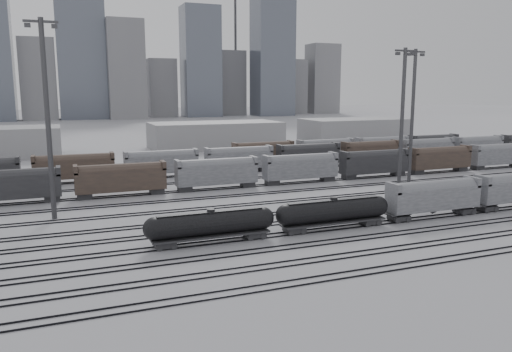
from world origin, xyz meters
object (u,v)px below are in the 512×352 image
object	(u,v)px
tank_car_b	(334,211)
light_mast_c	(402,119)
hopper_car_a	(434,195)
tank_car_a	(211,224)

from	to	relation	value
tank_car_b	light_mast_c	world-z (taller)	light_mast_c
tank_car_b	hopper_car_a	world-z (taller)	hopper_car_a
tank_car_b	tank_car_a	bearing A→B (deg)	180.00
tank_car_b	light_mast_c	xyz separation A→B (m)	(20.83, 13.85, 10.78)
tank_car_a	light_mast_c	world-z (taller)	light_mast_c
tank_car_a	hopper_car_a	bearing A→B (deg)	0.00
tank_car_b	light_mast_c	distance (m)	27.24
light_mast_c	tank_car_a	bearing A→B (deg)	-159.68
hopper_car_a	tank_car_a	bearing A→B (deg)	-180.00
tank_car_a	hopper_car_a	xyz separation A→B (m)	(32.75, 0.00, 0.94)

